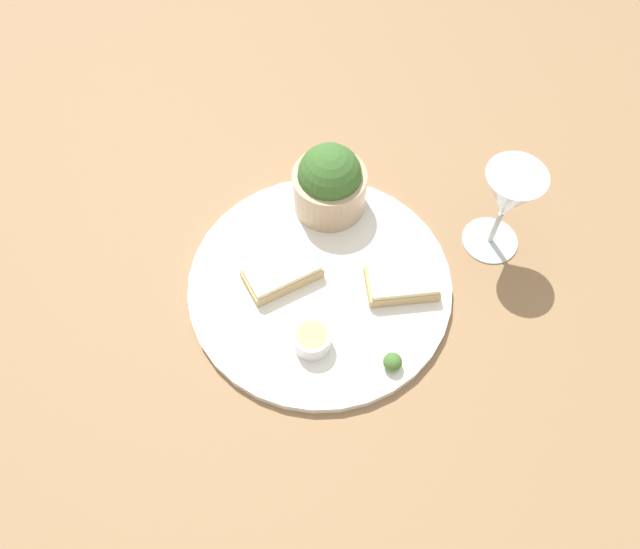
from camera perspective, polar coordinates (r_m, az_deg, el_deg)
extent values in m
plane|color=#93704C|center=(0.85, 0.00, -1.14)|extent=(4.00, 4.00, 0.00)
cylinder|color=white|center=(0.85, 0.00, -0.91)|extent=(0.36, 0.36, 0.01)
cylinder|color=tan|center=(0.89, 0.86, 7.75)|extent=(0.10, 0.10, 0.06)
sphere|color=#3D6B2D|center=(0.86, 0.89, 9.07)|extent=(0.09, 0.09, 0.09)
cylinder|color=white|center=(0.79, -0.75, -5.94)|extent=(0.05, 0.05, 0.03)
cylinder|color=tan|center=(0.78, -0.76, -5.64)|extent=(0.04, 0.04, 0.01)
cube|color=tan|center=(0.84, -3.50, 0.10)|extent=(0.11, 0.07, 0.02)
cube|color=beige|center=(0.83, -3.55, 0.56)|extent=(0.10, 0.07, 0.01)
cube|color=tan|center=(0.84, 7.46, -0.79)|extent=(0.10, 0.08, 0.02)
cube|color=beige|center=(0.83, 7.56, -0.35)|extent=(0.10, 0.07, 0.01)
cylinder|color=silver|center=(0.92, 15.27, 3.08)|extent=(0.08, 0.08, 0.01)
cylinder|color=silver|center=(0.90, 15.76, 4.23)|extent=(0.01, 0.01, 0.06)
cone|color=silver|center=(0.84, 16.90, 6.94)|extent=(0.08, 0.08, 0.08)
sphere|color=#477533|center=(0.78, 6.65, -7.94)|extent=(0.02, 0.02, 0.02)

